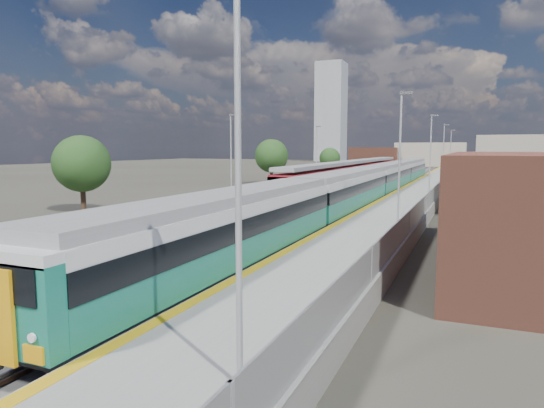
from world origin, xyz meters
The scene contains 11 objects.
ground centered at (0.00, 50.00, 0.00)m, with size 320.00×320.00×0.00m, color #47443A.
ballast_bed centered at (-2.25, 52.50, 0.03)m, with size 10.50×155.00×0.06m, color #565451.
tracks centered at (-1.65, 54.18, 0.11)m, with size 8.96×160.00×0.17m.
platform_right centered at (5.28, 52.49, 0.54)m, with size 4.70×155.00×8.52m.
platform_left centered at (-9.05, 52.49, 0.52)m, with size 4.30×155.00×8.52m.
buildings centered at (-18.12, 138.60, 10.70)m, with size 72.00×185.50×40.00m.
green_train centered at (1.50, 39.89, 2.16)m, with size 2.79×77.65×3.07m.
red_train centered at (-5.50, 63.06, 2.08)m, with size 2.79×56.65×3.52m.
tree_a centered at (-20.27, 26.01, 4.10)m, with size 4.80×4.80×6.51m.
tree_b centered at (-17.58, 61.23, 4.25)m, with size 4.99×4.99×6.76m.
tree_c centered at (-15.61, 85.91, 3.45)m, with size 4.04×4.04×5.48m.
Camera 1 is at (10.47, -5.70, 5.43)m, focal length 32.00 mm.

